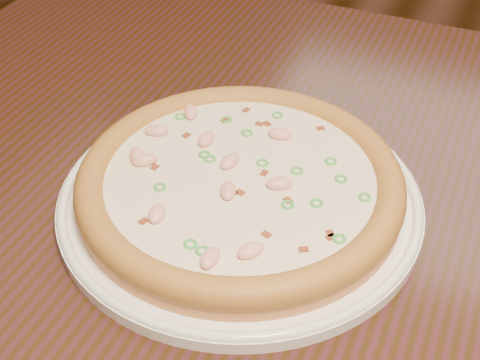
% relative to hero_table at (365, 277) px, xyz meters
% --- Properties ---
extents(ground, '(9.00, 9.00, 0.00)m').
position_rel_hero_table_xyz_m(ground, '(-0.32, 0.48, -0.65)').
color(ground, black).
extents(hero_table, '(1.20, 0.80, 0.75)m').
position_rel_hero_table_xyz_m(hero_table, '(0.00, 0.00, 0.00)').
color(hero_table, black).
rests_on(hero_table, ground).
extents(plate, '(0.34, 0.34, 0.02)m').
position_rel_hero_table_xyz_m(plate, '(-0.12, -0.05, 0.11)').
color(plate, white).
rests_on(plate, hero_table).
extents(pizza, '(0.30, 0.30, 0.03)m').
position_rel_hero_table_xyz_m(pizza, '(-0.12, -0.05, 0.13)').
color(pizza, '#C98A48').
rests_on(pizza, plate).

